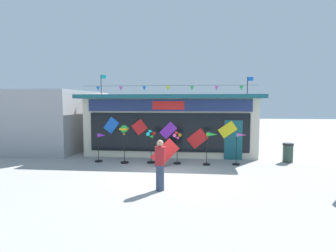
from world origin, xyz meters
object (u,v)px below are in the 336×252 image
Objects in this scene: wind_spinner_far_left at (100,144)px; wind_spinner_center_left at (151,141)px; wind_spinner_center_right at (177,143)px; wind_spinner_far_right at (239,145)px; display_kite_on_ground at (165,153)px; wind_spinner_left at (124,133)px; trash_bin at (288,153)px; kite_shop_building at (172,123)px; wind_spinner_right at (211,141)px; person_mid_plaza at (160,165)px.

wind_spinner_far_left is 0.87× the size of wind_spinner_center_left.
wind_spinner_far_right is (2.88, 0.08, -0.08)m from wind_spinner_center_right.
wind_spinner_center_right is 0.88m from display_kite_on_ground.
wind_spinner_left reaches higher than display_kite_on_ground.
trash_bin is 0.77× the size of display_kite_on_ground.
kite_shop_building reaches higher than trash_bin.
kite_shop_building reaches higher than wind_spinner_far_right.
wind_spinner_center_right reaches higher than wind_spinner_right.
wind_spinner_left is at bearing -118.46° from kite_shop_building.
kite_shop_building is 7.99× the size of display_kite_on_ground.
wind_spinner_right is 3.96m from trash_bin.
wind_spinner_left reaches higher than wind_spinner_far_left.
trash_bin is (2.44, 0.87, -0.45)m from wind_spinner_far_right.
wind_spinner_center_right is at bearing -1.28° from wind_spinner_far_left.
wind_spinner_center_right is 4.06m from person_mid_plaza.
display_kite_on_ground is at bearing -168.02° from wind_spinner_far_right.
wind_spinner_center_right is 0.93× the size of person_mid_plaza.
person_mid_plaza is at bearing -138.25° from trash_bin.
kite_shop_building is 4.31m from display_kite_on_ground.
wind_spinner_far_right is 3.46m from display_kite_on_ground.
wind_spinner_center_left is (2.49, -0.02, 0.17)m from wind_spinner_far_left.
person_mid_plaza reaches higher than wind_spinner_center_left.
wind_spinner_left is at bearing -177.93° from wind_spinner_center_right.
kite_shop_building is 6.18× the size of wind_spinner_right.
kite_shop_building reaches higher than wind_spinner_center_left.
trash_bin is (5.60, 5.00, -0.39)m from person_mid_plaza.
wind_spinner_far_left is 1.18× the size of display_kite_on_ground.
wind_spinner_right is 1.29× the size of display_kite_on_ground.
wind_spinner_right is (4.07, 0.00, -0.31)m from wind_spinner_left.
wind_spinner_right reaches higher than wind_spinner_far_right.
trash_bin is at bearing 7.69° from wind_spinner_center_left.
wind_spinner_right is 4.37m from person_mid_plaza.
wind_spinner_right is at bearing -164.63° from trash_bin.
display_kite_on_ground is at bearing -89.37° from kite_shop_building.
person_mid_plaza is 7.52m from trash_bin.
display_kite_on_ground is at bearing -127.90° from wind_spinner_center_right.
kite_shop_building is 5.91× the size of wind_spinner_center_left.
wind_spinner_far_right is at bearing 1.79° from wind_spinner_left.
trash_bin is (7.84, 1.04, -0.96)m from wind_spinner_left.
display_kite_on_ground is at bearing -42.71° from wind_spinner_center_left.
wind_spinner_left reaches higher than wind_spinner_far_right.
wind_spinner_center_left is 6.66m from trash_bin.
wind_spinner_center_left is 1.05× the size of wind_spinner_right.
display_kite_on_ground is (-3.38, -0.72, -0.27)m from wind_spinner_far_right.
kite_shop_building is 4.93m from wind_spinner_far_right.
display_kite_on_ground is (-2.05, -0.55, -0.47)m from wind_spinner_right.
wind_spinner_far_right is (3.42, -3.47, -0.75)m from kite_shop_building.
kite_shop_building is at bearing 156.12° from trash_bin.
wind_spinner_right is at bearing 15.08° from display_kite_on_ground.
wind_spinner_far_left is 0.90× the size of wind_spinner_center_right.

